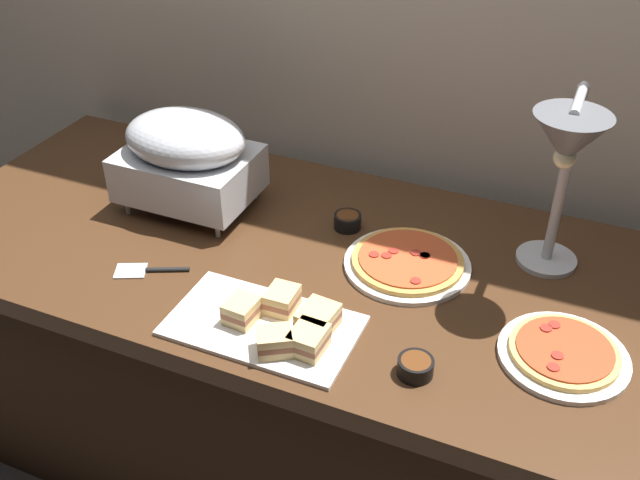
# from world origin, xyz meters

# --- Properties ---
(ground_plane) EXTENTS (8.00, 8.00, 0.00)m
(ground_plane) POSITION_xyz_m (0.00, 0.00, 0.00)
(ground_plane) COLOR #38332D
(back_wall) EXTENTS (4.40, 0.04, 2.40)m
(back_wall) POSITION_xyz_m (0.00, 0.50, 1.20)
(back_wall) COLOR #B7A893
(back_wall) RESTS_ON ground_plane
(buffet_table) EXTENTS (1.90, 0.84, 0.76)m
(buffet_table) POSITION_xyz_m (0.00, 0.00, 0.39)
(buffet_table) COLOR #422816
(buffet_table) RESTS_ON ground_plane
(chafing_dish) EXTENTS (0.33, 0.25, 0.26)m
(chafing_dish) POSITION_xyz_m (-0.34, 0.08, 0.91)
(chafing_dish) COLOR #B7BABF
(chafing_dish) RESTS_ON buffet_table
(heat_lamp) EXTENTS (0.15, 0.29, 0.45)m
(heat_lamp) POSITION_xyz_m (0.56, 0.07, 1.10)
(heat_lamp) COLOR #B7BABF
(heat_lamp) RESTS_ON buffet_table
(pizza_plate_front) EXTENTS (0.26, 0.26, 0.03)m
(pizza_plate_front) POSITION_xyz_m (0.64, -0.12, 0.77)
(pizza_plate_front) COLOR white
(pizza_plate_front) RESTS_ON buffet_table
(pizza_plate_center) EXTENTS (0.29, 0.29, 0.03)m
(pizza_plate_center) POSITION_xyz_m (0.26, 0.05, 0.77)
(pizza_plate_center) COLOR white
(pizza_plate_center) RESTS_ON buffet_table
(sandwich_platter) EXTENTS (0.39, 0.23, 0.06)m
(sandwich_platter) POSITION_xyz_m (0.09, -0.28, 0.78)
(sandwich_platter) COLOR white
(sandwich_platter) RESTS_ON buffet_table
(sauce_cup_near) EXTENTS (0.07, 0.07, 0.04)m
(sauce_cup_near) POSITION_xyz_m (0.08, 0.14, 0.78)
(sauce_cup_near) COLOR black
(sauce_cup_near) RESTS_ON buffet_table
(sauce_cup_far) EXTENTS (0.07, 0.07, 0.04)m
(sauce_cup_far) POSITION_xyz_m (0.38, -0.28, 0.78)
(sauce_cup_far) COLOR black
(sauce_cup_far) RESTS_ON buffet_table
(serving_spatula) EXTENTS (0.17, 0.10, 0.01)m
(serving_spatula) POSITION_xyz_m (-0.28, -0.21, 0.76)
(serving_spatula) COLOR #B7BABF
(serving_spatula) RESTS_ON buffet_table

